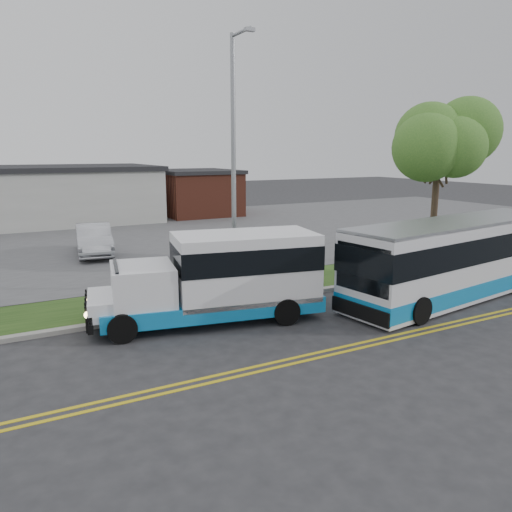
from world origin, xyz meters
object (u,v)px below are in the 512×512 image
shuttle_bus (224,275)px  parked_car_a (94,239)px  tree_east (440,135)px  transit_bus (457,258)px  streetlight_near (234,157)px

shuttle_bus → parked_car_a: size_ratio=1.58×
tree_east → parked_car_a: tree_east is taller
transit_bus → parked_car_a: transit_bus is taller
streetlight_near → tree_east: bearing=1.4°
transit_bus → shuttle_bus: bearing=160.9°
shuttle_bus → transit_bus: size_ratio=0.71×
shuttle_bus → transit_bus: bearing=-0.6°
transit_bus → parked_car_a: (-10.73, 14.15, -0.59)m
shuttle_bus → tree_east: bearing=24.0°
tree_east → streetlight_near: streetlight_near is taller
parked_car_a → tree_east: bearing=-25.4°
transit_bus → streetlight_near: bearing=139.4°
streetlight_near → transit_bus: streetlight_near is taller
streetlight_near → shuttle_bus: bearing=-122.2°
parked_car_a → transit_bus: bearing=-45.7°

